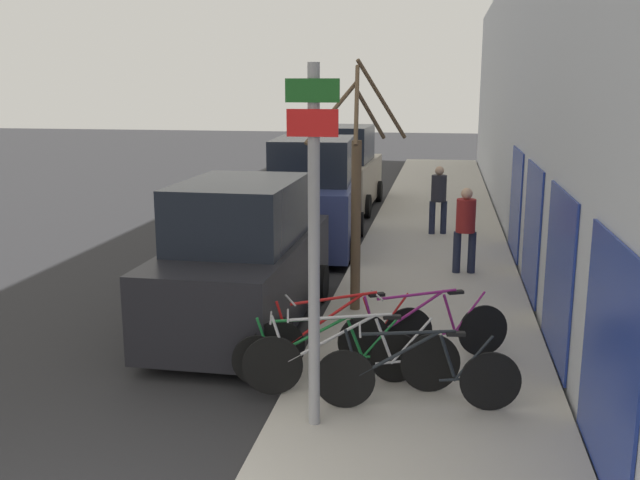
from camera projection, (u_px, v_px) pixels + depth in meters
name	position (u px, v px, depth m)	size (l,w,h in m)	color
ground_plane	(316.00, 250.00, 15.87)	(80.00, 80.00, 0.00)	#28282B
sidewalk_curb	(436.00, 227.00, 18.11)	(3.20, 32.00, 0.15)	#ADA89E
building_facade	(514.00, 101.00, 17.05)	(0.23, 32.00, 6.50)	#B2B7C1
signpost	(314.00, 240.00, 7.03)	(0.52, 0.14, 3.67)	#939399
bicycle_0	(417.00, 375.00, 7.70)	(2.22, 0.47, 0.91)	black
bicycle_1	(352.00, 359.00, 8.10)	(2.45, 0.66, 0.96)	black
bicycle_2	(327.00, 354.00, 8.36)	(2.19, 0.62, 0.84)	black
bicycle_3	(344.00, 336.00, 8.83)	(2.15, 1.13, 0.96)	black
bicycle_4	(425.00, 331.00, 9.05)	(2.12, 0.93, 0.93)	black
parked_car_0	(244.00, 261.00, 10.70)	(2.04, 4.62, 2.25)	black
parked_car_1	(314.00, 200.00, 15.80)	(2.25, 4.52, 2.48)	navy
parked_car_2	(342.00, 172.00, 21.02)	(2.10, 4.68, 2.44)	gray
pedestrian_near	(466.00, 224.00, 13.21)	(0.42, 0.36, 1.61)	#1E2338
pedestrian_far	(439.00, 195.00, 16.70)	(0.41, 0.36, 1.60)	#1E2338
street_tree	(357.00, 199.00, 10.86)	(1.38, 1.69, 3.84)	brown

